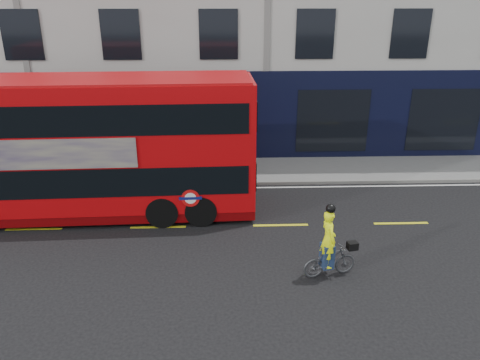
{
  "coord_description": "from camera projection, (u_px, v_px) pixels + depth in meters",
  "views": [
    {
      "loc": [
        -1.8,
        -12.13,
        7.08
      ],
      "look_at": [
        -1.32,
        1.84,
        1.48
      ],
      "focal_mm": 35.0,
      "sensor_mm": 36.0,
      "label": 1
    }
  ],
  "objects": [
    {
      "name": "kerb",
      "position": [
        271.0,
        183.0,
        18.55
      ],
      "size": [
        60.0,
        0.12,
        0.13
      ],
      "primitive_type": "cube",
      "color": "slate",
      "rests_on": "ground"
    },
    {
      "name": "ground",
      "position": [
        286.0,
        248.0,
        13.94
      ],
      "size": [
        120.0,
        120.0,
        0.0
      ],
      "primitive_type": "plane",
      "color": "black",
      "rests_on": "ground"
    },
    {
      "name": "road_edge_line",
      "position": [
        271.0,
        187.0,
        18.3
      ],
      "size": [
        58.0,
        0.1,
        0.01
      ],
      "primitive_type": "cube",
      "color": "silver",
      "rests_on": "ground"
    },
    {
      "name": "bus",
      "position": [
        80.0,
        148.0,
        15.3
      ],
      "size": [
        11.58,
        3.01,
        4.63
      ],
      "rotation": [
        0.0,
        0.0,
        0.03
      ],
      "color": "#BD070B",
      "rests_on": "ground"
    },
    {
      "name": "lane_dashes",
      "position": [
        281.0,
        225.0,
        15.33
      ],
      "size": [
        58.0,
        0.12,
        0.01
      ],
      "primitive_type": null,
      "color": "gold",
      "rests_on": "ground"
    },
    {
      "name": "pavement",
      "position": [
        267.0,
        170.0,
        19.95
      ],
      "size": [
        60.0,
        3.0,
        0.12
      ],
      "primitive_type": "cube",
      "color": "gray",
      "rests_on": "ground"
    },
    {
      "name": "cyclist",
      "position": [
        329.0,
        252.0,
        12.33
      ],
      "size": [
        1.54,
        0.74,
        2.13
      ],
      "rotation": [
        0.0,
        0.0,
        0.22
      ],
      "color": "#494A4E",
      "rests_on": "ground"
    }
  ]
}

